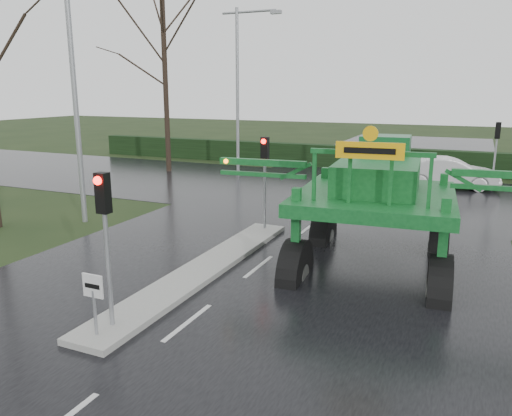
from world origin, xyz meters
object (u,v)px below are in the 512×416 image
at_px(keep_left_sign, 94,295).
at_px(crop_sprayer, 299,187).
at_px(traffic_signal_mid, 265,163).
at_px(street_light_left_far, 242,76).
at_px(traffic_signal_far, 497,140).
at_px(street_light_left_near, 79,67).
at_px(traffic_signal_near, 104,217).
at_px(white_sedan, 448,188).

xyz_separation_m(keep_left_sign, crop_sprayer, (2.52, 5.50, 1.48)).
relative_size(traffic_signal_mid, street_light_left_far, 0.35).
bearing_deg(traffic_signal_far, street_light_left_far, 0.03).
distance_m(traffic_signal_mid, street_light_left_far, 14.68).
bearing_deg(traffic_signal_far, keep_left_sign, 70.07).
distance_m(keep_left_sign, traffic_signal_far, 22.93).
xyz_separation_m(street_light_left_near, street_light_left_far, (0.00, 14.00, 0.00)).
relative_size(keep_left_sign, street_light_left_far, 0.14).
height_order(street_light_left_near, street_light_left_far, same).
bearing_deg(keep_left_sign, crop_sprayer, 65.36).
distance_m(traffic_signal_near, crop_sprayer, 5.60).
height_order(street_light_left_near, crop_sprayer, street_light_left_near).
xyz_separation_m(traffic_signal_far, white_sedan, (-2.11, -0.69, -2.59)).
height_order(traffic_signal_near, street_light_left_near, street_light_left_near).
height_order(traffic_signal_near, traffic_signal_mid, same).
bearing_deg(traffic_signal_mid, keep_left_sign, -90.00).
distance_m(keep_left_sign, traffic_signal_mid, 9.12).
bearing_deg(street_light_left_far, street_light_left_near, -90.00).
distance_m(traffic_signal_mid, traffic_signal_far, 14.75).
height_order(traffic_signal_far, crop_sprayer, crop_sprayer).
xyz_separation_m(traffic_signal_near, traffic_signal_far, (7.80, 21.02, 0.00)).
bearing_deg(traffic_signal_far, traffic_signal_mid, 58.07).
xyz_separation_m(traffic_signal_near, crop_sprayer, (2.52, 5.00, -0.06)).
xyz_separation_m(street_light_left_near, white_sedan, (12.58, 13.32, -5.99)).
relative_size(traffic_signal_far, street_light_left_near, 0.35).
relative_size(traffic_signal_far, street_light_left_far, 0.35).
bearing_deg(traffic_signal_near, crop_sprayer, 63.26).
distance_m(traffic_signal_far, white_sedan, 3.41).
relative_size(street_light_left_near, street_light_left_far, 1.00).
relative_size(traffic_signal_mid, white_sedan, 0.71).
xyz_separation_m(traffic_signal_mid, traffic_signal_far, (7.80, 12.52, 0.00)).
bearing_deg(keep_left_sign, traffic_signal_far, 70.07).
height_order(keep_left_sign, traffic_signal_near, traffic_signal_near).
relative_size(keep_left_sign, traffic_signal_far, 0.38).
relative_size(keep_left_sign, crop_sprayer, 0.14).
distance_m(keep_left_sign, street_light_left_near, 11.32).
relative_size(crop_sprayer, white_sedan, 1.94).
relative_size(traffic_signal_near, street_light_left_far, 0.35).
xyz_separation_m(traffic_signal_near, traffic_signal_mid, (0.00, 8.50, 0.00)).
xyz_separation_m(traffic_signal_mid, crop_sprayer, (2.52, -3.50, -0.06)).
height_order(traffic_signal_near, crop_sprayer, crop_sprayer).
bearing_deg(street_light_left_near, white_sedan, 46.63).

